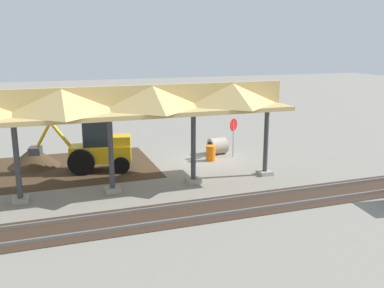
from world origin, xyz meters
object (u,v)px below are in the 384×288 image
object	(u,v)px
backhoe	(98,148)
concrete_pipe	(218,146)
traffic_barrel	(211,153)
stop_sign	(233,129)

from	to	relation	value
backhoe	concrete_pipe	xyz separation A→B (m)	(-7.48, -1.18, -0.76)
backhoe	traffic_barrel	xyz separation A→B (m)	(-6.49, 0.13, -0.81)
concrete_pipe	traffic_barrel	distance (m)	1.65
backhoe	traffic_barrel	bearing A→B (deg)	178.81
stop_sign	concrete_pipe	size ratio (longest dim) A/B	2.05
stop_sign	concrete_pipe	bearing A→B (deg)	-56.62
stop_sign	concrete_pipe	world-z (taller)	stop_sign
backhoe	concrete_pipe	bearing A→B (deg)	-171.03
backhoe	concrete_pipe	world-z (taller)	backhoe
stop_sign	backhoe	xyz separation A→B (m)	(8.10, 0.23, -0.43)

